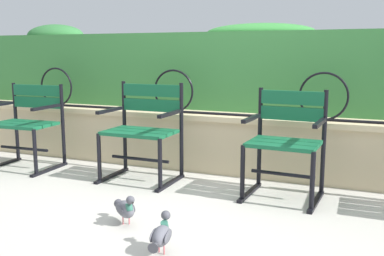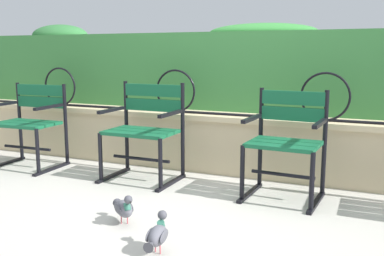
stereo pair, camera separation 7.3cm
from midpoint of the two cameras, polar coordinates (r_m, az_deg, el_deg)
The scene contains 9 objects.
ground_plane at distance 3.49m, azimuth -0.25°, elevation -9.26°, with size 60.00×60.00×0.00m, color #BCB7AD.
stone_wall at distance 4.27m, azimuth 4.91°, elevation -1.86°, with size 8.21×0.41×0.55m.
iron_arch_fence at distance 4.28m, azimuth -0.44°, elevation 4.20°, with size 7.66×0.02×0.42m.
hedge_row at distance 4.63m, azimuth 6.59°, elevation 7.60°, with size 8.05×0.55×0.91m.
park_chair_leftmost at distance 4.71m, azimuth -19.57°, elevation 0.86°, with size 0.65×0.54×0.82m.
park_chair_centre_left at distance 4.00m, azimuth -5.56°, elevation 0.05°, with size 0.64×0.53×0.87m.
park_chair_centre_right at distance 3.55m, azimuth 12.61°, elevation -1.53°, with size 0.59×0.55×0.85m.
pigeon_near_chairs at distance 3.04m, azimuth -8.06°, elevation -10.08°, with size 0.25×0.22×0.22m.
pigeon_far_side at distance 2.60m, azimuth -3.66°, elevation -13.54°, with size 0.13×0.29×0.22m.
Camera 2 is at (1.37, -3.00, 1.13)m, focal length 41.53 mm.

